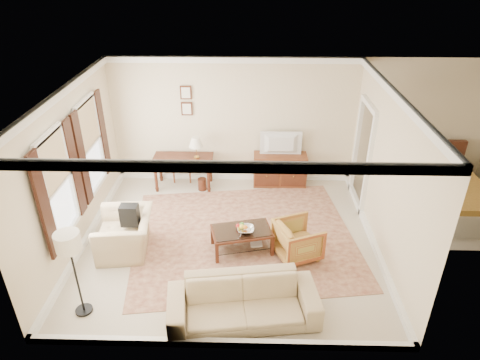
{
  "coord_description": "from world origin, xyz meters",
  "views": [
    {
      "loc": [
        0.38,
        -6.59,
        4.94
      ],
      "look_at": [
        0.2,
        0.3,
        1.15
      ],
      "focal_mm": 32.0,
      "sensor_mm": 36.0,
      "label": 1
    }
  ],
  "objects_px": {
    "sideboard": "(280,170)",
    "sofa": "(243,296)",
    "striped_armchair": "(298,238)",
    "tv": "(281,137)",
    "writing_desk": "(183,162)",
    "coffee_table": "(242,234)",
    "club_armchair": "(124,228)"
  },
  "relations": [
    {
      "from": "sofa",
      "to": "tv",
      "type": "bearing_deg",
      "value": 71.69
    },
    {
      "from": "sofa",
      "to": "coffee_table",
      "type": "bearing_deg",
      "value": 84.27
    },
    {
      "from": "striped_armchair",
      "to": "writing_desk",
      "type": "bearing_deg",
      "value": 22.28
    },
    {
      "from": "tv",
      "to": "coffee_table",
      "type": "distance_m",
      "value": 2.76
    },
    {
      "from": "coffee_table",
      "to": "tv",
      "type": "bearing_deg",
      "value": 71.6
    },
    {
      "from": "sideboard",
      "to": "tv",
      "type": "height_order",
      "value": "tv"
    },
    {
      "from": "writing_desk",
      "to": "tv",
      "type": "distance_m",
      "value": 2.29
    },
    {
      "from": "coffee_table",
      "to": "striped_armchair",
      "type": "bearing_deg",
      "value": -7.86
    },
    {
      "from": "striped_armchair",
      "to": "coffee_table",
      "type": "bearing_deg",
      "value": 60.52
    },
    {
      "from": "club_armchair",
      "to": "sofa",
      "type": "xyz_separation_m",
      "value": [
        2.17,
        -1.6,
        -0.05
      ]
    },
    {
      "from": "writing_desk",
      "to": "tv",
      "type": "relative_size",
      "value": 1.51
    },
    {
      "from": "writing_desk",
      "to": "sofa",
      "type": "distance_m",
      "value": 4.25
    },
    {
      "from": "striped_armchair",
      "to": "tv",
      "type": "bearing_deg",
      "value": -17.87
    },
    {
      "from": "coffee_table",
      "to": "striped_armchair",
      "type": "distance_m",
      "value": 1.01
    },
    {
      "from": "tv",
      "to": "striped_armchair",
      "type": "relative_size",
      "value": 1.19
    },
    {
      "from": "tv",
      "to": "club_armchair",
      "type": "xyz_separation_m",
      "value": [
        -2.95,
        -2.55,
        -0.71
      ]
    },
    {
      "from": "sideboard",
      "to": "sofa",
      "type": "relative_size",
      "value": 0.55
    },
    {
      "from": "coffee_table",
      "to": "sofa",
      "type": "bearing_deg",
      "value": -87.98
    },
    {
      "from": "club_armchair",
      "to": "sideboard",
      "type": "bearing_deg",
      "value": 124.94
    },
    {
      "from": "tv",
      "to": "striped_armchair",
      "type": "distance_m",
      "value": 2.76
    },
    {
      "from": "tv",
      "to": "club_armchair",
      "type": "bearing_deg",
      "value": 40.85
    },
    {
      "from": "tv",
      "to": "club_armchair",
      "type": "distance_m",
      "value": 3.96
    },
    {
      "from": "writing_desk",
      "to": "striped_armchair",
      "type": "xyz_separation_m",
      "value": [
        2.39,
        -2.48,
        -0.25
      ]
    },
    {
      "from": "writing_desk",
      "to": "sofa",
      "type": "height_order",
      "value": "sofa"
    },
    {
      "from": "sofa",
      "to": "sideboard",
      "type": "bearing_deg",
      "value": 71.74
    },
    {
      "from": "sideboard",
      "to": "sofa",
      "type": "height_order",
      "value": "sofa"
    },
    {
      "from": "writing_desk",
      "to": "striped_armchair",
      "type": "bearing_deg",
      "value": -46.1
    },
    {
      "from": "striped_armchair",
      "to": "club_armchair",
      "type": "xyz_separation_m",
      "value": [
        -3.12,
        0.09,
        0.1
      ]
    },
    {
      "from": "writing_desk",
      "to": "tv",
      "type": "bearing_deg",
      "value": 3.96
    },
    {
      "from": "writing_desk",
      "to": "club_armchair",
      "type": "height_order",
      "value": "club_armchair"
    },
    {
      "from": "tv",
      "to": "sofa",
      "type": "bearing_deg",
      "value": 79.45
    },
    {
      "from": "sofa",
      "to": "club_armchair",
      "type": "bearing_deg",
      "value": 135.89
    }
  ]
}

